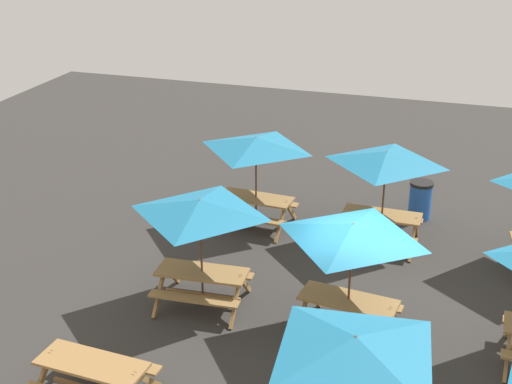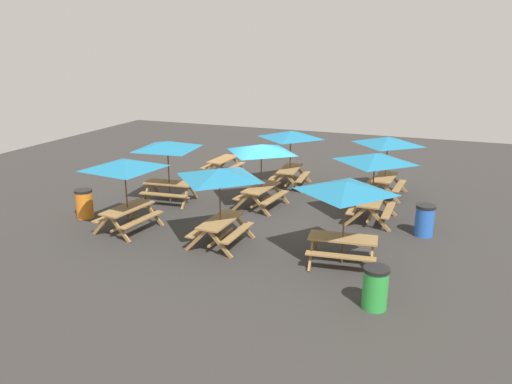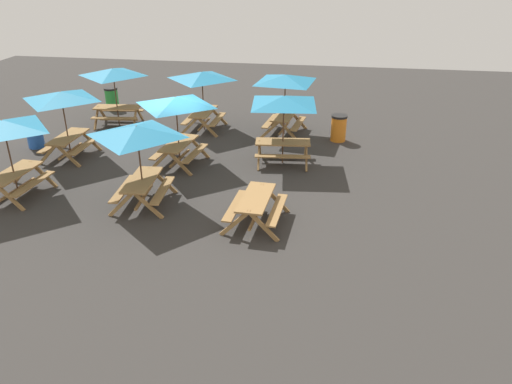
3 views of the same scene
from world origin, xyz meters
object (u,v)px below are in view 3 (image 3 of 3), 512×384
at_px(picnic_table_8, 137,137).
at_px(trash_bin_blue, 35,134).
at_px(picnic_table_1, 284,105).
at_px(picnic_table_0, 256,204).
at_px(picnic_table_3, 113,76).
at_px(picnic_table_6, 285,83).
at_px(picnic_table_4, 62,101).
at_px(picnic_table_7, 176,106).
at_px(trash_bin_green, 112,99).
at_px(trash_bin_orange, 339,128).
at_px(picnic_table_2, 4,131).
at_px(picnic_table_5, 202,80).

bearing_deg(picnic_table_8, trash_bin_blue, 52.15).
bearing_deg(picnic_table_1, picnic_table_0, 81.06).
distance_m(picnic_table_3, picnic_table_6, 6.79).
bearing_deg(picnic_table_0, picnic_table_4, 66.70).
bearing_deg(picnic_table_7, picnic_table_0, -131.87).
height_order(picnic_table_7, trash_bin_green, picnic_table_7).
bearing_deg(picnic_table_7, trash_bin_blue, 88.97).
distance_m(picnic_table_1, picnic_table_4, 7.30).
relative_size(picnic_table_3, picnic_table_7, 1.00).
xyz_separation_m(trash_bin_orange, trash_bin_green, (2.53, 10.03, 0.00)).
xyz_separation_m(picnic_table_7, trash_bin_green, (5.70, 4.86, -1.49)).
bearing_deg(picnic_table_4, picnic_table_2, -179.95).
bearing_deg(picnic_table_5, picnic_table_0, -154.08).
bearing_deg(picnic_table_4, picnic_table_8, -127.84).
height_order(picnic_table_0, picnic_table_4, picnic_table_4).
bearing_deg(picnic_table_7, picnic_table_5, 8.12).
bearing_deg(picnic_table_5, picnic_table_2, 151.75).
bearing_deg(picnic_table_4, picnic_table_5, -46.09).
bearing_deg(picnic_table_1, picnic_table_5, -46.34).
bearing_deg(picnic_table_5, picnic_table_3, 91.10).
distance_m(picnic_table_4, picnic_table_7, 3.91).
height_order(picnic_table_1, picnic_table_6, same).
bearing_deg(picnic_table_3, trash_bin_green, -66.99).
bearing_deg(picnic_table_3, picnic_table_0, 126.95).
bearing_deg(picnic_table_2, picnic_table_7, -48.44).
bearing_deg(trash_bin_blue, picnic_table_7, -97.60).
height_order(picnic_table_6, picnic_table_7, same).
bearing_deg(picnic_table_5, picnic_table_6, -87.91).
relative_size(picnic_table_7, trash_bin_orange, 2.38).
height_order(picnic_table_5, trash_bin_orange, picnic_table_5).
bearing_deg(picnic_table_4, picnic_table_3, -2.77).
height_order(picnic_table_2, trash_bin_orange, picnic_table_2).
xyz_separation_m(picnic_table_1, picnic_table_4, (-0.64, 7.27, 0.00)).
relative_size(picnic_table_0, picnic_table_2, 0.81).
bearing_deg(picnic_table_6, picnic_table_2, 140.99).
xyz_separation_m(picnic_table_1, picnic_table_6, (2.98, 0.27, 0.00)).
height_order(picnic_table_3, picnic_table_4, same).
xyz_separation_m(picnic_table_6, trash_bin_green, (2.05, 7.95, -1.49)).
height_order(trash_bin_blue, trash_bin_green, same).
bearing_deg(picnic_table_5, picnic_table_4, 134.99).
height_order(picnic_table_5, trash_bin_blue, picnic_table_5).
xyz_separation_m(picnic_table_1, trash_bin_orange, (2.50, -1.81, -1.49)).
bearing_deg(trash_bin_orange, picnic_table_2, 124.36).
bearing_deg(picnic_table_5, picnic_table_1, -128.87).
height_order(trash_bin_blue, trash_bin_orange, same).
relative_size(picnic_table_5, picnic_table_6, 0.83).
relative_size(picnic_table_2, trash_bin_blue, 2.38).
bearing_deg(picnic_table_8, picnic_table_6, -29.85).
relative_size(picnic_table_2, trash_bin_orange, 2.38).
height_order(picnic_table_6, picnic_table_8, same).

